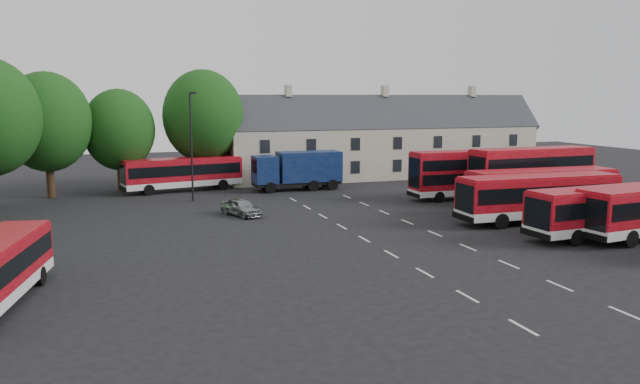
% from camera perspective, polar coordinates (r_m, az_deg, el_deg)
% --- Properties ---
extents(ground, '(140.00, 140.00, 0.00)m').
position_cam_1_polar(ground, '(37.54, 5.23, -4.96)').
color(ground, black).
rests_on(ground, ground).
extents(lane_markings, '(5.15, 33.80, 0.01)m').
position_cam_1_polar(lane_markings, '(40.34, 7.34, -4.03)').
color(lane_markings, beige).
rests_on(lane_markings, ground).
extents(treeline, '(29.92, 32.59, 12.01)m').
position_cam_1_polar(treeline, '(53.08, -25.12, 5.55)').
color(treeline, black).
rests_on(treeline, ground).
extents(terrace_houses, '(35.70, 7.13, 10.06)m').
position_cam_1_polar(terrace_houses, '(69.77, 5.86, 4.56)').
color(terrace_houses, beige).
rests_on(terrace_houses, ground).
extents(bus_row_c, '(11.40, 3.33, 3.18)m').
position_cam_1_polar(bus_row_c, '(43.42, 24.79, -1.29)').
color(bus_row_c, silver).
rests_on(bus_row_c, ground).
extents(bus_row_d, '(11.98, 3.00, 3.37)m').
position_cam_1_polar(bus_row_d, '(46.71, 19.37, -0.19)').
color(bus_row_d, silver).
rests_on(bus_row_d, ground).
extents(bus_row_e, '(11.96, 3.12, 3.36)m').
position_cam_1_polar(bus_row_e, '(50.51, 19.59, 0.43)').
color(bus_row_e, silver).
rests_on(bus_row_e, ground).
extents(bus_dd_south, '(11.34, 3.23, 4.60)m').
position_cam_1_polar(bus_dd_south, '(55.46, 18.79, 1.79)').
color(bus_dd_south, silver).
rests_on(bus_dd_south, ground).
extents(bus_dd_north, '(10.28, 2.48, 4.21)m').
position_cam_1_polar(bus_dd_north, '(55.85, 13.32, 1.84)').
color(bus_dd_north, silver).
rests_on(bus_dd_north, ground).
extents(bus_north, '(11.34, 4.63, 3.13)m').
position_cam_1_polar(bus_north, '(60.28, -12.45, 1.86)').
color(bus_north, silver).
rests_on(bus_north, ground).
extents(box_truck, '(8.39, 2.70, 3.66)m').
position_cam_1_polar(box_truck, '(59.49, -2.00, 2.15)').
color(box_truck, black).
rests_on(box_truck, ground).
extents(silver_car, '(2.97, 4.14, 1.31)m').
position_cam_1_polar(silver_car, '(47.06, -7.21, -1.39)').
color(silver_car, '#95979C').
rests_on(silver_car, ground).
extents(lamppost, '(0.64, 0.36, 9.24)m').
position_cam_1_polar(lamppost, '(53.92, -11.67, 4.36)').
color(lamppost, black).
rests_on(lamppost, ground).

